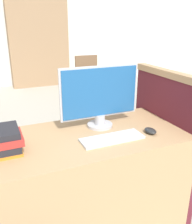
% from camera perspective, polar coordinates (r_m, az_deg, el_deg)
% --- Properties ---
extents(wall_back, '(12.00, 0.06, 2.80)m').
position_cam_1_polar(wall_back, '(6.41, -19.77, 18.00)').
color(wall_back, silver).
rests_on(wall_back, ground_plane).
extents(desk, '(1.40, 0.68, 0.78)m').
position_cam_1_polar(desk, '(1.89, -3.12, -16.26)').
color(desk, tan).
rests_on(desk, ground_plane).
extents(carrel_divider, '(0.07, 0.78, 1.16)m').
position_cam_1_polar(carrel_divider, '(2.14, 15.02, -6.08)').
color(carrel_divider, '#5B1E28').
rests_on(carrel_divider, ground_plane).
extents(monitor, '(0.59, 0.19, 0.45)m').
position_cam_1_polar(monitor, '(1.77, 0.90, 3.70)').
color(monitor, '#B7B7BC').
rests_on(monitor, desk).
extents(keyboard, '(0.42, 0.14, 0.02)m').
position_cam_1_polar(keyboard, '(1.64, 3.70, -6.07)').
color(keyboard, silver).
rests_on(keyboard, desk).
extents(mouse, '(0.07, 0.10, 0.03)m').
position_cam_1_polar(mouse, '(1.76, 12.32, -4.22)').
color(mouse, '#262626').
rests_on(mouse, desk).
extents(book_stack, '(0.20, 0.24, 0.14)m').
position_cam_1_polar(book_stack, '(1.57, -20.02, -6.24)').
color(book_stack, orange).
rests_on(book_stack, desk).
extents(far_chair, '(0.44, 0.44, 0.90)m').
position_cam_1_polar(far_chair, '(4.74, -1.68, 7.80)').
color(far_chair, brown).
rests_on(far_chair, ground_plane).
extents(bookshelf_far, '(1.37, 0.32, 1.99)m').
position_cam_1_polar(bookshelf_far, '(6.28, -12.90, 14.89)').
color(bookshelf_far, '#9E7A56').
rests_on(bookshelf_far, ground_plane).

